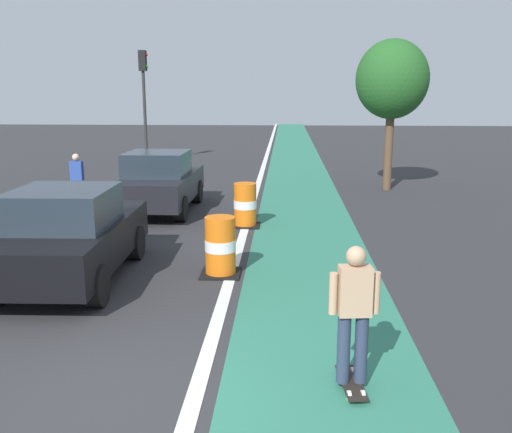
{
  "coord_description": "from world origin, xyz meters",
  "views": [
    {
      "loc": [
        1.88,
        -5.43,
        3.34
      ],
      "look_at": [
        1.36,
        4.44,
        1.1
      ],
      "focal_mm": 39.15,
      "sensor_mm": 36.0,
      "label": 1
    }
  ],
  "objects": [
    {
      "name": "traffic_light_corner",
      "position": [
        -4.59,
        20.3,
        3.5
      ],
      "size": [
        0.41,
        0.32,
        5.1
      ],
      "color": "#2D2D2D",
      "rests_on": "ground"
    },
    {
      "name": "street_tree_sidewalk",
      "position": [
        5.38,
        13.75,
        3.67
      ],
      "size": [
        2.4,
        2.4,
        5.0
      ],
      "color": "brown",
      "rests_on": "ground"
    },
    {
      "name": "pedestrian_crossing",
      "position": [
        -3.99,
        9.87,
        0.86
      ],
      "size": [
        0.34,
        0.2,
        1.61
      ],
      "color": "#33333D",
      "rests_on": "ground"
    },
    {
      "name": "lane_divider_stripe",
      "position": [
        0.9,
        12.0,
        0.01
      ],
      "size": [
        0.2,
        80.0,
        0.01
      ],
      "primitive_type": "cube",
      "color": "silver",
      "rests_on": "ground"
    },
    {
      "name": "parked_sedan_nearest",
      "position": [
        -1.92,
        3.92,
        0.83
      ],
      "size": [
        2.0,
        4.15,
        1.7
      ],
      "color": "black",
      "rests_on": "ground"
    },
    {
      "name": "traffic_barrel_mid",
      "position": [
        0.89,
        8.19,
        0.53
      ],
      "size": [
        0.73,
        0.73,
        1.09
      ],
      "color": "orange",
      "rests_on": "ground"
    },
    {
      "name": "parked_sedan_second",
      "position": [
        -1.63,
        9.83,
        0.83
      ],
      "size": [
        1.95,
        4.11,
        1.7
      ],
      "color": "black",
      "rests_on": "ground"
    },
    {
      "name": "bike_lane_strip",
      "position": [
        2.4,
        12.0,
        0.0
      ],
      "size": [
        2.5,
        80.0,
        0.01
      ],
      "primitive_type": "cube",
      "color": "#2D755B",
      "rests_on": "ground"
    },
    {
      "name": "skateboarder_on_lane",
      "position": [
        2.66,
        0.44,
        0.91
      ],
      "size": [
        0.57,
        0.82,
        1.69
      ],
      "color": "black",
      "rests_on": "ground"
    },
    {
      "name": "traffic_barrel_front",
      "position": [
        0.71,
        4.39,
        0.53
      ],
      "size": [
        0.73,
        0.73,
        1.09
      ],
      "color": "orange",
      "rests_on": "ground"
    },
    {
      "name": "ground_plane",
      "position": [
        0.0,
        0.0,
        0.0
      ],
      "size": [
        100.0,
        100.0,
        0.0
      ],
      "primitive_type": "plane",
      "color": "#2D2D30"
    }
  ]
}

